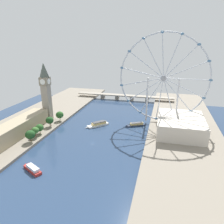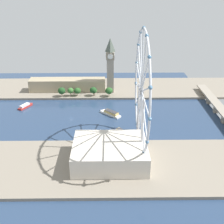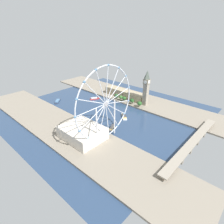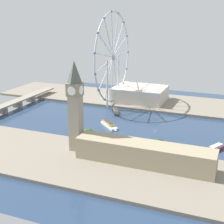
# 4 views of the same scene
# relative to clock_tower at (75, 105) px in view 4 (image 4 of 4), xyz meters

# --- Properties ---
(ground_plane) EXTENTS (380.44, 380.44, 0.00)m
(ground_plane) POSITION_rel_clock_tower_xyz_m (85.93, -50.76, -45.26)
(ground_plane) COLOR navy
(riverbank_left) EXTENTS (90.00, 520.00, 3.00)m
(riverbank_left) POSITION_rel_clock_tower_xyz_m (-19.29, -50.76, -43.76)
(riverbank_left) COLOR gray
(riverbank_left) RESTS_ON ground_plane
(riverbank_right) EXTENTS (90.00, 520.00, 3.00)m
(riverbank_right) POSITION_rel_clock_tower_xyz_m (191.15, -50.76, -43.76)
(riverbank_right) COLOR gray
(riverbank_right) RESTS_ON ground_plane
(clock_tower) EXTENTS (12.78, 12.78, 81.34)m
(clock_tower) POSITION_rel_clock_tower_xyz_m (0.00, 0.00, 0.00)
(clock_tower) COLOR gray
(clock_tower) RESTS_ON riverbank_left
(parliament_block) EXTENTS (22.00, 115.74, 18.33)m
(parliament_block) POSITION_rel_clock_tower_xyz_m (-6.27, -65.87, -33.10)
(parliament_block) COLOR tan
(parliament_block) RESTS_ON riverbank_left
(tree_row_embankment) EXTENTS (13.49, 80.52, 13.87)m
(tree_row_embankment) POSITION_rel_clock_tower_xyz_m (17.94, -38.64, -33.76)
(tree_row_embankment) COLOR #513823
(tree_row_embankment) RESTS_ON riverbank_left
(ferris_wheel) EXTENTS (119.87, 3.20, 121.70)m
(ferris_wheel) POSITION_rel_clock_tower_xyz_m (160.17, 28.78, 19.27)
(ferris_wheel) COLOR silver
(ferris_wheel) RESTS_ON riverbank_right
(riverside_hall) EXTENTS (55.47, 69.79, 19.37)m
(riverside_hall) POSITION_rel_clock_tower_xyz_m (185.40, -1.73, -32.58)
(riverside_hall) COLOR beige
(riverside_hall) RESTS_ON riverbank_right
(river_bridge) EXTENTS (192.44, 13.11, 9.96)m
(river_bridge) POSITION_rel_clock_tower_xyz_m (85.93, 142.58, -37.84)
(river_bridge) COLOR gray
(river_bridge) RESTS_ON ground_plane
(tour_boat_0) EXTENTS (25.30, 16.22, 5.12)m
(tour_boat_0) POSITION_rel_clock_tower_xyz_m (51.58, -117.47, -43.09)
(tour_boat_0) COLOR #B22D28
(tour_boat_0) RESTS_ON ground_plane
(tour_boat_1) EXTENTS (28.50, 29.58, 5.92)m
(tour_boat_1) POSITION_rel_clock_tower_xyz_m (76.52, -0.22, -42.80)
(tour_boat_1) COLOR white
(tour_boat_1) RESTS_ON ground_plane
(tour_boat_3) EXTENTS (27.99, 17.76, 4.87)m
(tour_boat_3) POSITION_rel_clock_tower_xyz_m (127.63, 12.26, -43.19)
(tour_boat_3) COLOR #2D384C
(tour_boat_3) RESTS_ON ground_plane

